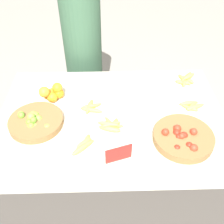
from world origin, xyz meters
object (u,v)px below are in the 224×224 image
lime_bowl (36,121)px  metal_bowl (146,92)px  tomato_basket (183,137)px  vendor_person (84,56)px  price_sign (119,154)px

lime_bowl → metal_bowl: 0.82m
tomato_basket → metal_bowl: tomato_basket is taller
metal_bowl → vendor_person: bearing=127.9°
price_sign → vendor_person: bearing=85.0°
metal_bowl → tomato_basket: bearing=-68.9°
tomato_basket → metal_bowl: bearing=111.1°
vendor_person → tomato_basket: bearing=-58.4°
metal_bowl → price_sign: size_ratio=2.51×
lime_bowl → metal_bowl: size_ratio=0.92×
vendor_person → metal_bowl: bearing=-52.1°
lime_bowl → tomato_basket: lime_bowl is taller
lime_bowl → vendor_person: 0.97m
tomato_basket → price_sign: (-0.41, -0.14, 0.03)m
metal_bowl → vendor_person: (-0.50, 0.65, -0.07)m
lime_bowl → tomato_basket: (0.94, -0.17, 0.00)m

